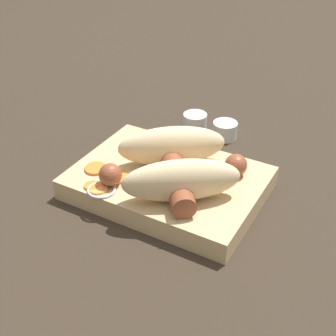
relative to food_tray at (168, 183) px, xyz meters
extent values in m
plane|color=#33281E|center=(0.00, 0.00, -0.02)|extent=(3.00, 3.00, 0.00)
cube|color=tan|center=(0.00, 0.00, 0.00)|extent=(0.26, 0.18, 0.03)
ellipsoid|color=beige|center=(0.04, -0.04, 0.04)|extent=(0.15, 0.13, 0.06)
ellipsoid|color=beige|center=(-0.01, 0.03, 0.04)|extent=(0.15, 0.13, 0.06)
cylinder|color=brown|center=(0.01, -0.01, 0.03)|extent=(0.13, 0.16, 0.03)
sphere|color=brown|center=(0.08, 0.04, 0.03)|extent=(0.03, 0.03, 0.03)
sphere|color=brown|center=(-0.05, -0.06, 0.03)|extent=(0.03, 0.03, 0.03)
cylinder|color=#F99E4C|center=(-0.10, -0.04, 0.02)|extent=(0.04, 0.04, 0.00)
cylinder|color=#F99E4C|center=(-0.06, -0.08, 0.02)|extent=(0.03, 0.03, 0.00)
cylinder|color=orange|center=(-0.07, -0.08, 0.02)|extent=(0.02, 0.02, 0.00)
cylinder|color=orange|center=(-0.06, -0.04, 0.02)|extent=(0.05, 0.05, 0.00)
cylinder|color=orange|center=(-0.09, -0.04, 0.02)|extent=(0.04, 0.04, 0.00)
torus|color=silver|center=(-0.06, -0.08, 0.02)|extent=(0.04, 0.04, 0.00)
cylinder|color=silver|center=(0.01, 0.18, 0.00)|extent=(0.04, 0.04, 0.03)
cylinder|color=white|center=(0.01, 0.18, -0.01)|extent=(0.03, 0.03, 0.01)
cylinder|color=silver|center=(-0.05, 0.18, 0.00)|extent=(0.04, 0.04, 0.03)
cylinder|color=#4C662D|center=(-0.05, 0.18, -0.01)|extent=(0.03, 0.03, 0.01)
camera|label=1|loc=(0.26, -0.47, 0.39)|focal=50.00mm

